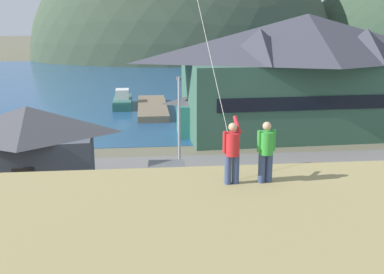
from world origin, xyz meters
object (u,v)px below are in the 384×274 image
(parked_car_mid_row_near, at_px, (318,224))
(parked_car_mid_row_far, at_px, (165,178))
(harbor_lodge, at_px, (305,71))
(wharf_dock, at_px, (152,108))
(storage_shed_waterside, at_px, (212,111))
(parking_light_pole, at_px, (179,119))
(person_companion, at_px, (266,150))
(moored_boat_wharfside, at_px, (123,101))
(parked_car_front_row_red, at_px, (92,241))
(person_kite_flyer, at_px, (232,151))
(storage_shed_near_lot, at_px, (30,153))
(parked_car_lone_by_shed, at_px, (329,181))
(parked_car_back_row_right, at_px, (206,229))

(parked_car_mid_row_near, relative_size, parked_car_mid_row_far, 1.02)
(harbor_lodge, height_order, wharf_dock, harbor_lodge)
(storage_shed_waterside, xyz_separation_m, parking_light_pole, (-3.76, -11.31, 1.70))
(harbor_lodge, xyz_separation_m, storage_shed_waterside, (-8.17, 0.53, -3.47))
(harbor_lodge, bearing_deg, person_companion, -111.38)
(moored_boat_wharfside, distance_m, parked_car_front_row_red, 36.80)
(harbor_lodge, xyz_separation_m, person_kite_flyer, (-11.76, -27.60, 0.87))
(parked_car_mid_row_near, bearing_deg, parked_car_mid_row_far, 133.04)
(parked_car_mid_row_far, relative_size, person_companion, 2.44)
(parking_light_pole, bearing_deg, storage_shed_near_lot, -158.77)
(person_kite_flyer, relative_size, person_companion, 1.07)
(harbor_lodge, bearing_deg, parked_car_lone_by_shed, -103.67)
(storage_shed_near_lot, xyz_separation_m, parked_car_front_row_red, (4.07, -7.66, -1.75))
(parked_car_mid_row_near, bearing_deg, person_companion, -123.57)
(wharf_dock, relative_size, parked_car_mid_row_near, 3.10)
(person_kite_flyer, bearing_deg, parked_car_back_row_right, 88.42)
(person_kite_flyer, bearing_deg, moored_boat_wharfside, 96.49)
(harbor_lodge, bearing_deg, parked_car_back_row_right, -118.69)
(parked_car_front_row_red, xyz_separation_m, parking_light_pole, (4.49, 10.99, 2.75))
(parked_car_back_row_right, relative_size, person_kite_flyer, 2.28)
(parked_car_mid_row_near, xyz_separation_m, parked_car_lone_by_shed, (2.69, 5.50, 0.00))
(wharf_dock, distance_m, moored_boat_wharfside, 4.37)
(parked_car_back_row_right, relative_size, person_companion, 2.43)
(wharf_dock, relative_size, person_companion, 7.74)
(parked_car_front_row_red, xyz_separation_m, person_companion, (5.63, -5.81, 5.37))
(parked_car_back_row_right, bearing_deg, storage_shed_near_lot, 141.66)
(parked_car_back_row_right, distance_m, parked_car_mid_row_far, 7.23)
(wharf_dock, xyz_separation_m, parked_car_front_row_red, (-3.22, -34.07, 0.71))
(parked_car_lone_by_shed, bearing_deg, storage_shed_waterside, 105.21)
(person_kite_flyer, bearing_deg, harbor_lodge, 66.93)
(parked_car_back_row_right, xyz_separation_m, parked_car_mid_row_far, (-1.45, 7.08, 0.00))
(moored_boat_wharfside, distance_m, parked_car_lone_by_shed, 33.18)
(parked_car_lone_by_shed, xyz_separation_m, parked_car_front_row_red, (-12.63, -6.19, 0.00))
(storage_shed_near_lot, bearing_deg, moored_boat_wharfside, 82.39)
(parked_car_mid_row_near, bearing_deg, storage_shed_waterside, 94.46)
(storage_shed_near_lot, relative_size, parking_light_pole, 1.20)
(harbor_lodge, xyz_separation_m, storage_shed_near_lot, (-20.49, -14.10, -2.77))
(storage_shed_waterside, relative_size, parked_car_back_row_right, 1.53)
(parking_light_pole, relative_size, person_kite_flyer, 3.43)
(storage_shed_waterside, height_order, parked_car_mid_row_near, storage_shed_waterside)
(wharf_dock, bearing_deg, harbor_lodge, -43.00)
(parked_car_back_row_right, distance_m, parked_car_lone_by_shed, 9.58)
(parking_light_pole, xyz_separation_m, person_companion, (1.14, -16.80, 2.62))
(parking_light_pole, bearing_deg, person_companion, -86.12)
(storage_shed_waterside, height_order, person_kite_flyer, person_kite_flyer)
(moored_boat_wharfside, bearing_deg, wharf_dock, -38.65)
(parked_car_lone_by_shed, distance_m, parking_light_pole, 9.84)
(parked_car_front_row_red, bearing_deg, harbor_lodge, 52.97)
(parked_car_front_row_red, relative_size, parking_light_pole, 0.68)
(parked_car_lone_by_shed, height_order, person_companion, person_companion)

